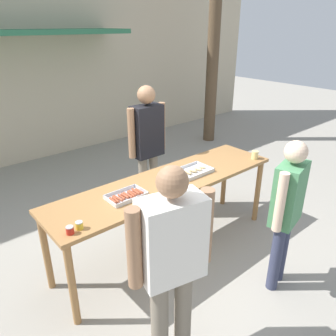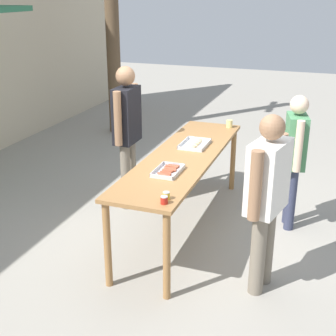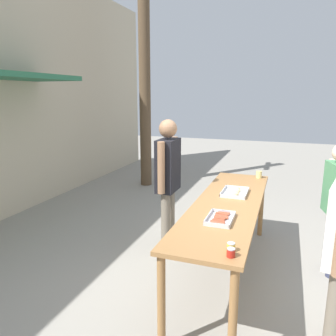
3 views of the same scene
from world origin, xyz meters
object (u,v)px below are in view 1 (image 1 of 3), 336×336
(beer_cup, at_px, (255,155))
(person_customer_with_cup, at_px, (287,205))
(food_tray_sausages, at_px, (126,196))
(food_tray_buns, at_px, (192,171))
(person_server_behind_table, at_px, (147,140))
(condiment_jar_ketchup, at_px, (79,225))
(person_customer_holding_hotdog, at_px, (172,255))
(condiment_jar_mustard, at_px, (70,230))
(utility_pole, at_px, (215,14))

(beer_cup, bearing_deg, person_customer_with_cup, -129.71)
(food_tray_sausages, relative_size, beer_cup, 3.76)
(food_tray_buns, relative_size, person_server_behind_table, 0.24)
(condiment_jar_ketchup, relative_size, person_customer_holding_hotdog, 0.04)
(person_customer_holding_hotdog, height_order, person_customer_with_cup, person_customer_holding_hotdog)
(person_server_behind_table, bearing_deg, condiment_jar_ketchup, -145.24)
(condiment_jar_mustard, bearing_deg, person_server_behind_table, 33.96)
(person_customer_with_cup, relative_size, utility_pole, 0.30)
(food_tray_sausages, height_order, person_customer_with_cup, person_customer_with_cup)
(food_tray_sausages, xyz_separation_m, person_customer_holding_hotdog, (-0.30, -1.04, 0.06))
(food_tray_sausages, height_order, utility_pole, utility_pole)
(food_tray_sausages, bearing_deg, beer_cup, -6.54)
(food_tray_buns, bearing_deg, person_customer_holding_hotdog, -139.56)
(condiment_jar_ketchup, bearing_deg, utility_pole, 30.98)
(beer_cup, bearing_deg, condiment_jar_mustard, -179.79)
(food_tray_buns, distance_m, person_customer_holding_hotdog, 1.61)
(food_tray_sausages, bearing_deg, food_tray_buns, -0.09)
(condiment_jar_mustard, relative_size, person_customer_with_cup, 0.04)
(person_server_behind_table, bearing_deg, person_customer_with_cup, -86.93)
(food_tray_buns, height_order, person_customer_with_cup, person_customer_with_cup)
(food_tray_buns, height_order, person_customer_holding_hotdog, person_customer_holding_hotdog)
(food_tray_sausages, bearing_deg, person_customer_with_cup, -47.30)
(food_tray_buns, bearing_deg, condiment_jar_mustard, -172.34)
(condiment_jar_ketchup, relative_size, person_server_behind_table, 0.04)
(condiment_jar_ketchup, relative_size, utility_pole, 0.01)
(person_customer_holding_hotdog, bearing_deg, condiment_jar_ketchup, -56.78)
(food_tray_buns, bearing_deg, person_server_behind_table, 89.09)
(food_tray_sausages, xyz_separation_m, person_customer_with_cup, (1.06, -1.15, 0.01))
(food_tray_buns, bearing_deg, utility_pole, 39.87)
(food_tray_sausages, bearing_deg, condiment_jar_mustard, -162.61)
(person_customer_holding_hotdog, xyz_separation_m, person_customer_with_cup, (1.36, -0.11, -0.05))
(condiment_jar_ketchup, bearing_deg, condiment_jar_mustard, -170.70)
(person_customer_holding_hotdog, distance_m, utility_pole, 5.84)
(food_tray_buns, relative_size, condiment_jar_ketchup, 6.20)
(person_customer_with_cup, bearing_deg, food_tray_sausages, -60.24)
(food_tray_sausages, relative_size, condiment_jar_mustard, 5.59)
(food_tray_sausages, bearing_deg, utility_pole, 32.66)
(condiment_jar_mustard, relative_size, person_customer_holding_hotdog, 0.04)
(person_server_behind_table, relative_size, utility_pole, 0.34)
(food_tray_sausages, distance_m, food_tray_buns, 0.92)
(food_tray_buns, height_order, utility_pole, utility_pole)
(beer_cup, xyz_separation_m, person_customer_with_cup, (-0.78, -0.94, -0.03))
(condiment_jar_mustard, height_order, person_server_behind_table, person_server_behind_table)
(condiment_jar_ketchup, xyz_separation_m, person_customer_with_cup, (1.67, -0.94, -0.01))
(condiment_jar_ketchup, height_order, person_customer_with_cup, person_customer_with_cup)
(food_tray_sausages, bearing_deg, person_customer_holding_hotdog, -105.94)
(condiment_jar_mustard, bearing_deg, beer_cup, 0.21)
(condiment_jar_mustard, bearing_deg, person_customer_with_cup, -27.77)
(condiment_jar_mustard, xyz_separation_m, person_customer_with_cup, (1.76, -0.93, -0.01))
(beer_cup, relative_size, person_server_behind_table, 0.06)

